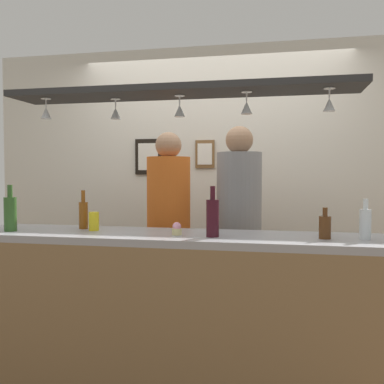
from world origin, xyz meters
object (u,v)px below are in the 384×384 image
(person_right_grey_shirt, at_px, (239,218))
(bottle_beer_amber_tall, at_px, (83,214))
(drink_can, at_px, (94,221))
(bottle_wine_dark_red, at_px, (213,217))
(bottle_champagne_green, at_px, (10,213))
(picture_frame_crest, at_px, (205,154))
(picture_frame_caricature, at_px, (148,157))
(person_left_orange_shirt, at_px, (169,220))
(cupcake, at_px, (177,229))
(bottle_soda_clear, at_px, (365,223))
(bottle_beer_brown_stubby, at_px, (325,226))

(person_right_grey_shirt, height_order, bottle_beer_amber_tall, person_right_grey_shirt)
(drink_can, bearing_deg, bottle_wine_dark_red, -8.19)
(bottle_champagne_green, xyz_separation_m, picture_frame_crest, (1.01, 1.50, 0.44))
(person_right_grey_shirt, bearing_deg, bottle_champagne_green, -150.98)
(person_right_grey_shirt, distance_m, picture_frame_caricature, 1.29)
(bottle_beer_amber_tall, bearing_deg, bottle_wine_dark_red, -11.72)
(bottle_wine_dark_red, distance_m, drink_can, 0.81)
(drink_can, bearing_deg, picture_frame_crest, 70.15)
(person_left_orange_shirt, distance_m, cupcake, 0.77)
(bottle_soda_clear, bearing_deg, picture_frame_caricature, 140.86)
(person_right_grey_shirt, relative_size, bottle_champagne_green, 5.90)
(bottle_beer_brown_stubby, xyz_separation_m, drink_can, (-1.45, 0.06, -0.01))
(bottle_beer_brown_stubby, relative_size, drink_can, 1.48)
(drink_can, xyz_separation_m, picture_frame_crest, (0.49, 1.37, 0.49))
(bottle_soda_clear, distance_m, picture_frame_crest, 1.89)
(drink_can, xyz_separation_m, picture_frame_caricature, (-0.06, 1.37, 0.47))
(bottle_beer_amber_tall, bearing_deg, picture_frame_crest, 65.00)
(bottle_soda_clear, height_order, cupcake, bottle_soda_clear)
(bottle_champagne_green, height_order, picture_frame_caricature, picture_frame_caricature)
(bottle_champagne_green, relative_size, bottle_soda_clear, 1.30)
(person_left_orange_shirt, relative_size, bottle_beer_brown_stubby, 9.64)
(person_right_grey_shirt, height_order, picture_frame_caricature, person_right_grey_shirt)
(person_right_grey_shirt, relative_size, picture_frame_caricature, 5.20)
(bottle_beer_amber_tall, height_order, picture_frame_crest, picture_frame_crest)
(drink_can, bearing_deg, bottle_beer_amber_tall, 146.09)
(person_left_orange_shirt, xyz_separation_m, cupcake, (0.25, -0.73, 0.03))
(person_left_orange_shirt, xyz_separation_m, drink_can, (-0.33, -0.65, 0.05))
(bottle_champagne_green, bearing_deg, cupcake, 2.48)
(bottle_wine_dark_red, relative_size, drink_can, 2.46)
(bottle_beer_brown_stubby, distance_m, cupcake, 0.87)
(person_right_grey_shirt, bearing_deg, bottle_soda_clear, -41.03)
(person_left_orange_shirt, bearing_deg, bottle_beer_amber_tall, -127.80)
(bottle_beer_amber_tall, distance_m, picture_frame_caricature, 1.37)
(bottle_champagne_green, xyz_separation_m, picture_frame_caricature, (0.46, 1.50, 0.41))
(person_left_orange_shirt, relative_size, bottle_beer_amber_tall, 6.67)
(person_left_orange_shirt, relative_size, bottle_champagne_green, 5.78)
(bottle_soda_clear, bearing_deg, person_right_grey_shirt, 138.97)
(bottle_beer_brown_stubby, height_order, bottle_wine_dark_red, bottle_wine_dark_red)
(bottle_soda_clear, bearing_deg, picture_frame_crest, 129.85)
(cupcake, bearing_deg, picture_frame_crest, 93.32)
(person_left_orange_shirt, distance_m, bottle_champagne_green, 1.16)
(bottle_soda_clear, height_order, picture_frame_caricature, picture_frame_caricature)
(person_left_orange_shirt, bearing_deg, picture_frame_crest, 77.47)
(cupcake, bearing_deg, bottle_beer_brown_stubby, 1.73)
(bottle_beer_amber_tall, height_order, cupcake, bottle_beer_amber_tall)
(bottle_wine_dark_red, distance_m, cupcake, 0.24)
(bottle_wine_dark_red, xyz_separation_m, picture_frame_caricature, (-0.86, 1.49, 0.42))
(person_right_grey_shirt, distance_m, cupcake, 0.79)
(bottle_beer_brown_stubby, bearing_deg, drink_can, 177.63)
(bottle_champagne_green, distance_m, picture_frame_caricature, 1.63)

